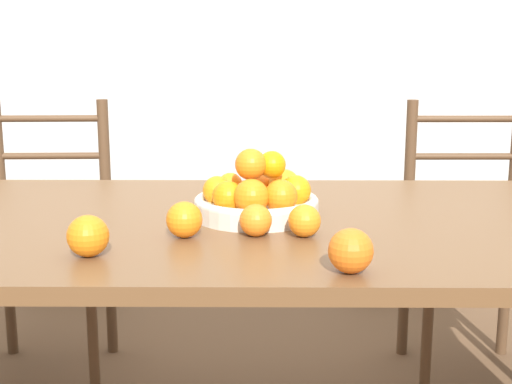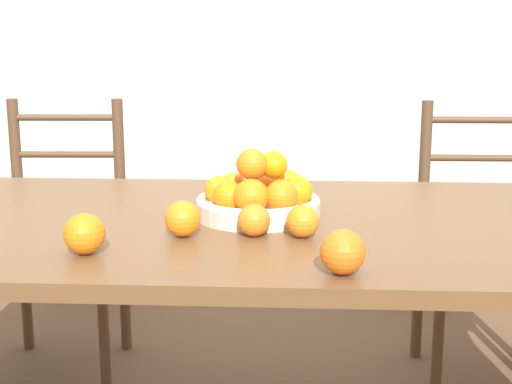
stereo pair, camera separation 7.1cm
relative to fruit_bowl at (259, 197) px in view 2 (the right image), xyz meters
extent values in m
cube|color=beige|center=(-0.05, 1.53, 0.49)|extent=(8.00, 0.06, 2.60)
cube|color=brown|center=(-0.05, -0.01, -0.07)|extent=(2.00, 0.93, 0.03)
cylinder|color=beige|center=(0.00, 0.00, -0.03)|extent=(0.29, 0.29, 0.04)
torus|color=beige|center=(0.00, 0.00, -0.01)|extent=(0.29, 0.29, 0.02)
sphere|color=orange|center=(0.09, -0.01, 0.02)|extent=(0.07, 0.07, 0.07)
sphere|color=orange|center=(0.06, 0.07, 0.02)|extent=(0.08, 0.08, 0.08)
sphere|color=orange|center=(0.01, 0.09, 0.01)|extent=(0.06, 0.06, 0.06)
sphere|color=orange|center=(-0.07, 0.07, 0.01)|extent=(0.06, 0.06, 0.06)
sphere|color=orange|center=(-0.09, 0.01, 0.01)|extent=(0.07, 0.07, 0.07)
sphere|color=orange|center=(-0.06, -0.06, 0.02)|extent=(0.07, 0.07, 0.07)
sphere|color=orange|center=(-0.01, -0.09, 0.02)|extent=(0.08, 0.08, 0.08)
sphere|color=orange|center=(0.05, -0.07, 0.02)|extent=(0.07, 0.07, 0.07)
sphere|color=orange|center=(0.03, 0.00, 0.08)|extent=(0.06, 0.06, 0.06)
sphere|color=orange|center=(-0.02, 0.03, 0.08)|extent=(0.06, 0.06, 0.06)
sphere|color=orange|center=(-0.01, -0.02, 0.08)|extent=(0.07, 0.07, 0.07)
sphere|color=orange|center=(-0.15, -0.17, -0.01)|extent=(0.08, 0.08, 0.08)
sphere|color=orange|center=(0.10, -0.17, -0.01)|extent=(0.07, 0.07, 0.07)
sphere|color=orange|center=(-0.32, -0.31, -0.01)|extent=(0.08, 0.08, 0.08)
sphere|color=orange|center=(0.00, -0.16, -0.01)|extent=(0.07, 0.07, 0.07)
sphere|color=orange|center=(0.17, -0.40, -0.01)|extent=(0.08, 0.08, 0.08)
cylinder|color=#513823|center=(-0.54, 0.58, -0.57)|extent=(0.04, 0.04, 0.48)
cylinder|color=#513823|center=(-0.94, 0.92, -0.33)|extent=(0.04, 0.04, 0.96)
cylinder|color=#513823|center=(-0.56, 0.94, -0.33)|extent=(0.04, 0.04, 0.96)
cube|color=#513823|center=(-0.74, 0.75, -0.32)|extent=(0.44, 0.42, 0.04)
cylinder|color=#513823|center=(-0.75, 0.93, -0.19)|extent=(0.38, 0.04, 0.02)
cylinder|color=#513823|center=(-0.75, 0.93, -0.05)|extent=(0.38, 0.04, 0.02)
cylinder|color=#513823|center=(-0.75, 0.93, 0.08)|extent=(0.38, 0.04, 0.02)
cylinder|color=#513823|center=(0.55, 0.57, -0.57)|extent=(0.04, 0.04, 0.48)
cylinder|color=#513823|center=(0.55, 0.93, -0.33)|extent=(0.04, 0.04, 0.96)
cube|color=#513823|center=(0.74, 0.75, -0.32)|extent=(0.42, 0.41, 0.04)
cylinder|color=#513823|center=(0.74, 0.93, -0.19)|extent=(0.38, 0.03, 0.02)
cylinder|color=#513823|center=(0.74, 0.93, -0.05)|extent=(0.38, 0.03, 0.02)
cylinder|color=#513823|center=(0.74, 0.93, 0.08)|extent=(0.38, 0.03, 0.02)
camera|label=1|loc=(0.01, -1.61, 0.35)|focal=50.00mm
camera|label=2|loc=(0.08, -1.61, 0.35)|focal=50.00mm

